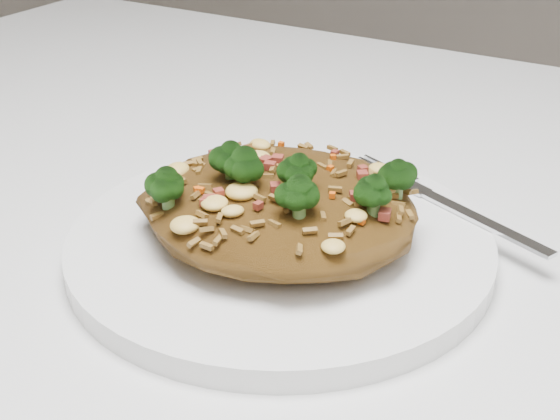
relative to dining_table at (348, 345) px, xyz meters
The scene contains 4 objects.
dining_table is the anchor object (origin of this frame).
plate 0.11m from the dining_table, 117.04° to the right, with size 0.25×0.25×0.01m, color white.
fried_rice 0.14m from the dining_table, 116.04° to the right, with size 0.16×0.15×0.06m.
fork 0.12m from the dining_table, 30.48° to the left, with size 0.16×0.08×0.00m.
Camera 1 is at (0.18, -0.39, 0.99)m, focal length 50.00 mm.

